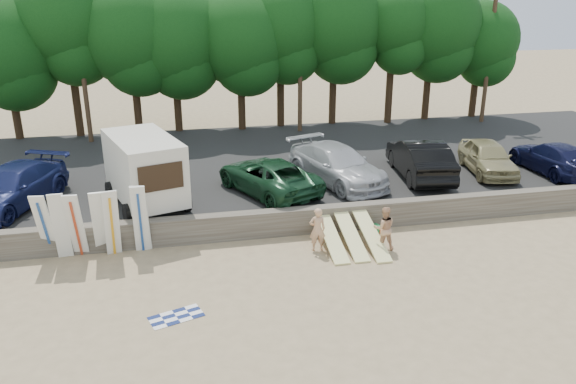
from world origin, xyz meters
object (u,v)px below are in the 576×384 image
at_px(car_1, 268,176).
at_px(cooler, 374,229).
at_px(box_trailer, 144,168).
at_px(car_2, 337,165).
at_px(beachgoer_a, 317,229).
at_px(car_3, 420,158).
at_px(car_4, 488,157).
at_px(beachgoer_b, 384,228).
at_px(car_0, 11,188).
at_px(car_5, 553,158).

height_order(car_1, cooler, car_1).
xyz_separation_m(box_trailer, car_2, (8.14, 1.06, -0.74)).
relative_size(car_1, beachgoer_a, 3.26).
xyz_separation_m(box_trailer, car_1, (4.95, 0.41, -0.82)).
relative_size(car_2, cooler, 14.69).
xyz_separation_m(car_3, car_4, (3.34, -0.10, -0.12)).
xyz_separation_m(car_1, car_4, (10.41, 0.52, 0.02)).
distance_m(box_trailer, cooler, 9.20).
height_order(beachgoer_a, beachgoer_b, beachgoer_b).
bearing_deg(car_2, cooler, -104.72).
xyz_separation_m(car_0, beachgoer_b, (13.40, -5.23, -0.69)).
distance_m(car_4, car_5, 3.04).
bearing_deg(cooler, car_3, 33.09).
relative_size(car_1, car_3, 0.99).
bearing_deg(car_4, beachgoer_b, -131.84).
bearing_deg(car_4, beachgoer_a, -141.14).
distance_m(car_0, car_2, 13.27).
height_order(car_2, car_3, car_3).
xyz_separation_m(car_2, beachgoer_b, (0.13, -5.44, -0.71)).
relative_size(car_3, cooler, 13.89).
height_order(car_1, beachgoer_b, car_1).
bearing_deg(beachgoer_b, car_3, -115.97).
bearing_deg(box_trailer, car_0, 153.02).
xyz_separation_m(beachgoer_b, cooler, (0.18, 1.37, -0.64)).
xyz_separation_m(car_2, beachgoer_a, (-2.21, -5.04, -0.71)).
height_order(box_trailer, beachgoer_b, box_trailer).
relative_size(car_2, car_4, 1.27).
bearing_deg(car_3, car_1, 12.39).
distance_m(car_3, beachgoer_b, 6.62).
xyz_separation_m(box_trailer, car_5, (18.35, 0.33, -0.83)).
xyz_separation_m(car_1, beachgoer_b, (3.32, -4.79, -0.62)).
bearing_deg(car_1, car_3, 160.51).
height_order(box_trailer, car_4, box_trailer).
xyz_separation_m(box_trailer, cooler, (8.45, -3.00, -2.09)).
distance_m(car_5, cooler, 10.52).
distance_m(box_trailer, beachgoer_a, 7.29).
xyz_separation_m(car_1, car_5, (13.39, -0.08, -0.01)).
bearing_deg(car_2, car_4, -20.10).
bearing_deg(car_5, beachgoer_a, 18.02).
bearing_deg(car_4, car_0, -168.43).
xyz_separation_m(car_1, car_2, (3.19, 0.65, 0.08)).
bearing_deg(car_1, box_trailer, -19.66).
distance_m(box_trailer, car_2, 8.24).
bearing_deg(car_5, car_4, -12.47).
relative_size(car_2, beachgoer_a, 3.47).
bearing_deg(car_4, cooler, -139.02).
height_order(beachgoer_a, cooler, beachgoer_a).
bearing_deg(cooler, box_trailer, 145.13).
xyz_separation_m(car_2, car_3, (3.88, -0.04, 0.06)).
height_order(car_4, car_5, car_4).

